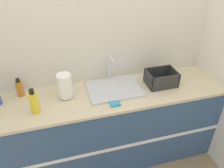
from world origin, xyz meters
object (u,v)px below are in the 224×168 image
object	(u,v)px
paper_towel_roll	(65,86)
bottle_amber	(20,88)
bottle_yellow	(34,103)
sink	(114,88)
dish_rack	(161,79)

from	to	relation	value
paper_towel_roll	bottle_amber	world-z (taller)	paper_towel_roll
bottle_yellow	sink	bearing A→B (deg)	11.91
paper_towel_roll	bottle_yellow	xyz separation A→B (m)	(-0.27, -0.16, -0.02)
paper_towel_roll	bottle_yellow	size ratio (longest dim) A/B	1.02
bottle_amber	bottle_yellow	distance (m)	0.33
sink	bottle_yellow	bearing A→B (deg)	-168.09
bottle_amber	bottle_yellow	size ratio (longest dim) A/B	0.77
paper_towel_roll	bottle_amber	distance (m)	0.44
dish_rack	bottle_yellow	distance (m)	1.24
bottle_yellow	dish_rack	bearing A→B (deg)	5.49
sink	bottle_amber	size ratio (longest dim) A/B	2.86
dish_rack	bottle_yellow	size ratio (longest dim) A/B	1.24
dish_rack	paper_towel_roll	bearing A→B (deg)	177.72
bottle_amber	bottle_yellow	bearing A→B (deg)	-64.98
bottle_amber	dish_rack	bearing A→B (deg)	-7.54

